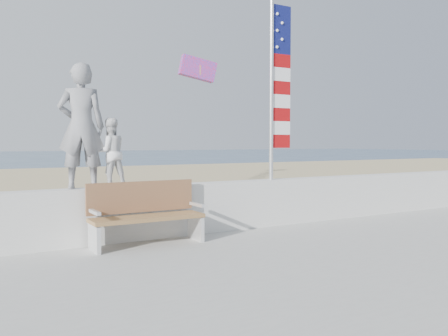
{
  "coord_description": "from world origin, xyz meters",
  "views": [
    {
      "loc": [
        -4.16,
        -5.55,
        1.8
      ],
      "look_at": [
        0.2,
        1.8,
        1.35
      ],
      "focal_mm": 38.0,
      "sensor_mm": 36.0,
      "label": 1
    }
  ],
  "objects": [
    {
      "name": "bench",
      "position": [
        -1.41,
        1.55,
        0.69
      ],
      "size": [
        1.8,
        0.57,
        1.0
      ],
      "color": "#9B7243",
      "rests_on": "boardwalk"
    },
    {
      "name": "seawall",
      "position": [
        0.0,
        2.0,
        0.63
      ],
      "size": [
        30.0,
        0.35,
        0.9
      ],
      "primitive_type": "cube",
      "color": "silver",
      "rests_on": "boardwalk"
    },
    {
      "name": "ground",
      "position": [
        0.0,
        0.0,
        0.0
      ],
      "size": [
        220.0,
        220.0,
        0.0
      ],
      "primitive_type": "plane",
      "color": "#324965",
      "rests_on": "ground"
    },
    {
      "name": "parafoil_kite",
      "position": [
        0.82,
        3.96,
        3.46
      ],
      "size": [
        0.9,
        0.39,
        0.6
      ],
      "color": "#F81B32",
      "rests_on": "ground"
    },
    {
      "name": "child",
      "position": [
        -1.83,
        2.0,
        1.64
      ],
      "size": [
        0.57,
        0.46,
        1.13
      ],
      "primitive_type": "imported",
      "rotation": [
        0.0,
        0.0,
        3.2
      ],
      "color": "silver",
      "rests_on": "seawall"
    },
    {
      "name": "sand",
      "position": [
        0.0,
        9.0,
        0.04
      ],
      "size": [
        90.0,
        40.0,
        0.08
      ],
      "primitive_type": "cube",
      "color": "tan",
      "rests_on": "ground"
    },
    {
      "name": "adult",
      "position": [
        -2.29,
        2.0,
        2.06
      ],
      "size": [
        0.83,
        0.68,
        1.97
      ],
      "primitive_type": "imported",
      "rotation": [
        0.0,
        0.0,
        2.8
      ],
      "color": "gray",
      "rests_on": "seawall"
    },
    {
      "name": "flag",
      "position": [
        1.53,
        2.0,
        2.99
      ],
      "size": [
        0.5,
        0.08,
        3.5
      ],
      "color": "silver",
      "rests_on": "seawall"
    }
  ]
}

